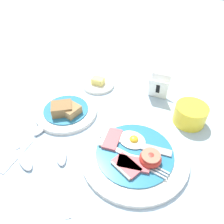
% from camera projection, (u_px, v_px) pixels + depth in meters
% --- Properties ---
extents(ground_plane, '(3.00, 3.00, 0.00)m').
position_uv_depth(ground_plane, '(110.00, 136.00, 0.59)').
color(ground_plane, '#A3BCD1').
extents(breakfast_plate, '(0.27, 0.27, 0.04)m').
position_uv_depth(breakfast_plate, '(135.00, 154.00, 0.54)').
color(breakfast_plate, silver).
rests_on(breakfast_plate, ground_plane).
extents(bread_plate, '(0.18, 0.18, 0.05)m').
position_uv_depth(bread_plate, '(66.00, 111.00, 0.65)').
color(bread_plate, silver).
rests_on(bread_plate, ground_plane).
extents(sugar_cup, '(0.09, 0.09, 0.06)m').
position_uv_depth(sugar_cup, '(190.00, 114.00, 0.62)').
color(sugar_cup, yellow).
rests_on(sugar_cup, ground_plane).
extents(butter_dish, '(0.11, 0.11, 0.03)m').
position_uv_depth(butter_dish, '(98.00, 84.00, 0.76)').
color(butter_dish, silver).
rests_on(butter_dish, ground_plane).
extents(number_card, '(0.07, 0.06, 0.07)m').
position_uv_depth(number_card, '(159.00, 88.00, 0.70)').
color(number_card, white).
rests_on(number_card, ground_plane).
extents(teaspoon_by_saucer, '(0.05, 0.19, 0.01)m').
position_uv_depth(teaspoon_by_saucer, '(36.00, 134.00, 0.59)').
color(teaspoon_by_saucer, silver).
rests_on(teaspoon_by_saucer, ground_plane).
extents(teaspoon_near_cup, '(0.16, 0.14, 0.01)m').
position_uv_depth(teaspoon_near_cup, '(62.00, 164.00, 0.52)').
color(teaspoon_near_cup, silver).
rests_on(teaspoon_near_cup, ground_plane).
extents(teaspoon_stray, '(0.19, 0.08, 0.01)m').
position_uv_depth(teaspoon_stray, '(21.00, 153.00, 0.54)').
color(teaspoon_stray, silver).
rests_on(teaspoon_stray, ground_plane).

